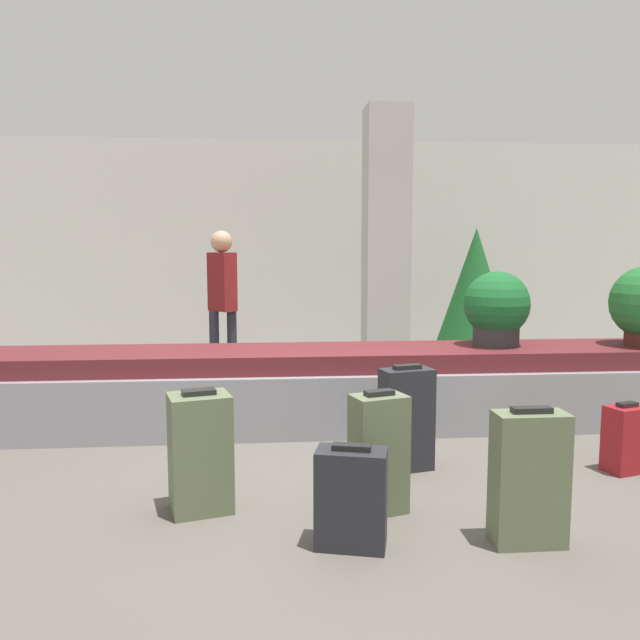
{
  "coord_description": "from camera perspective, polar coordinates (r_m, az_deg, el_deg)",
  "views": [
    {
      "loc": [
        -0.44,
        -4.04,
        1.53
      ],
      "look_at": [
        0.0,
        1.25,
        0.92
      ],
      "focal_mm": 35.0,
      "sensor_mm": 36.0,
      "label": 1
    }
  ],
  "objects": [
    {
      "name": "back_wall",
      "position": [
        9.88,
        -2.22,
        6.94
      ],
      "size": [
        18.0,
        0.06,
        3.2
      ],
      "color": "silver",
      "rests_on": "ground_plane"
    },
    {
      "name": "suitcase_5",
      "position": [
        3.71,
        5.37,
        -12.04
      ],
      "size": [
        0.36,
        0.29,
        0.72
      ],
      "rotation": [
        0.0,
        0.0,
        0.3
      ],
      "color": "#5B6647",
      "rests_on": "ground_plane"
    },
    {
      "name": "carousel",
      "position": [
        5.44,
        0.0,
        -6.27
      ],
      "size": [
        8.92,
        0.96,
        0.67
      ],
      "color": "gray",
      "rests_on": "ground_plane"
    },
    {
      "name": "pillar",
      "position": [
        7.61,
        6.04,
        7.03
      ],
      "size": [
        0.52,
        0.52,
        3.2
      ],
      "color": "beige",
      "rests_on": "ground_plane"
    },
    {
      "name": "suitcase_1",
      "position": [
        4.4,
        7.9,
        -8.96
      ],
      "size": [
        0.39,
        0.27,
        0.74
      ],
      "rotation": [
        0.0,
        0.0,
        0.24
      ],
      "color": "#232328",
      "rests_on": "ground_plane"
    },
    {
      "name": "traveler_0",
      "position": [
        7.12,
        -8.92,
        2.52
      ],
      "size": [
        0.35,
        0.36,
        1.73
      ],
      "rotation": [
        0.0,
        0.0,
        -0.85
      ],
      "color": "#282833",
      "rests_on": "ground_plane"
    },
    {
      "name": "ground_plane",
      "position": [
        4.34,
        1.41,
        -14.09
      ],
      "size": [
        18.0,
        18.0,
        0.0
      ],
      "primitive_type": "plane",
      "color": "#59544C"
    },
    {
      "name": "suitcase_2",
      "position": [
        3.48,
        18.56,
        -13.57
      ],
      "size": [
        0.37,
        0.19,
        0.73
      ],
      "rotation": [
        0.0,
        0.0,
        -0.0
      ],
      "color": "#5B6647",
      "rests_on": "ground_plane"
    },
    {
      "name": "suitcase_4",
      "position": [
        3.32,
        2.87,
        -15.94
      ],
      "size": [
        0.4,
        0.28,
        0.54
      ],
      "rotation": [
        0.0,
        0.0,
        -0.25
      ],
      "color": "#232328",
      "rests_on": "ground_plane"
    },
    {
      "name": "decorated_tree",
      "position": [
        8.56,
        14.0,
        2.74
      ],
      "size": [
        1.06,
        1.06,
        1.81
      ],
      "color": "#4C331E",
      "rests_on": "ground_plane"
    },
    {
      "name": "suitcase_0",
      "position": [
        3.77,
        -10.9,
        -11.79
      ],
      "size": [
        0.41,
        0.36,
        0.72
      ],
      "rotation": [
        0.0,
        0.0,
        0.27
      ],
      "color": "#5B6647",
      "rests_on": "ground_plane"
    },
    {
      "name": "suitcase_3",
      "position": [
        4.83,
        26.13,
        -9.73
      ],
      "size": [
        0.3,
        0.26,
        0.49
      ],
      "rotation": [
        0.0,
        0.0,
        0.29
      ],
      "color": "maroon",
      "rests_on": "ground_plane"
    },
    {
      "name": "potted_plant_1",
      "position": [
        5.73,
        15.85,
        1.02
      ],
      "size": [
        0.58,
        0.58,
        0.66
      ],
      "color": "#2D2D2D",
      "rests_on": "carousel"
    }
  ]
}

